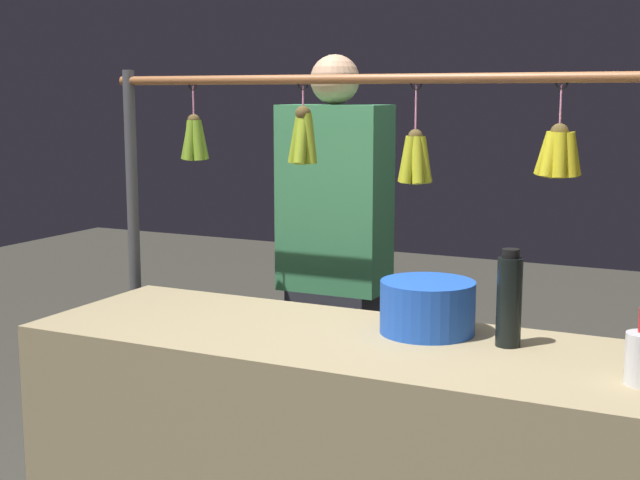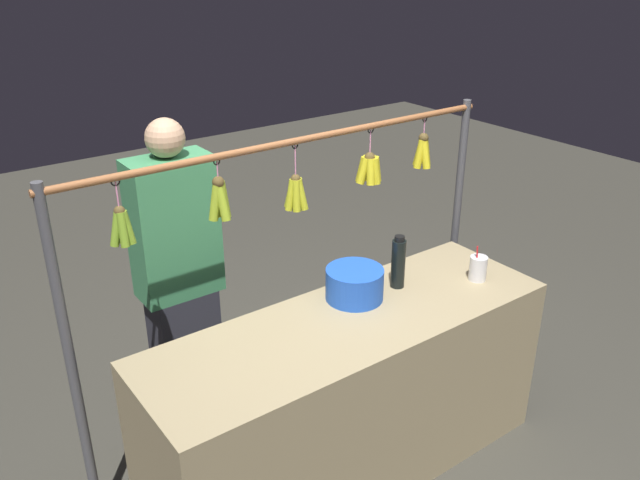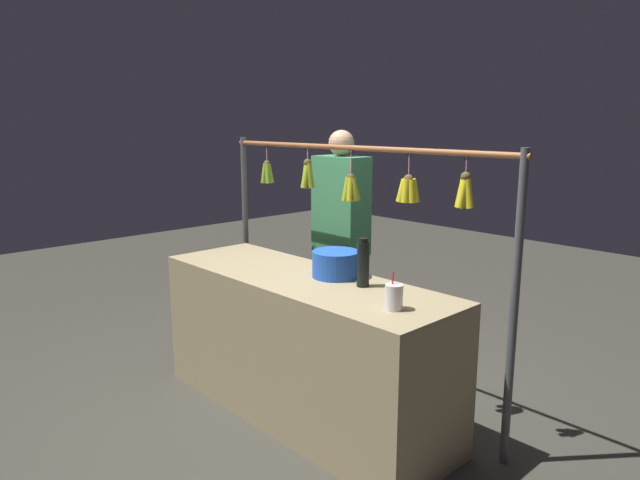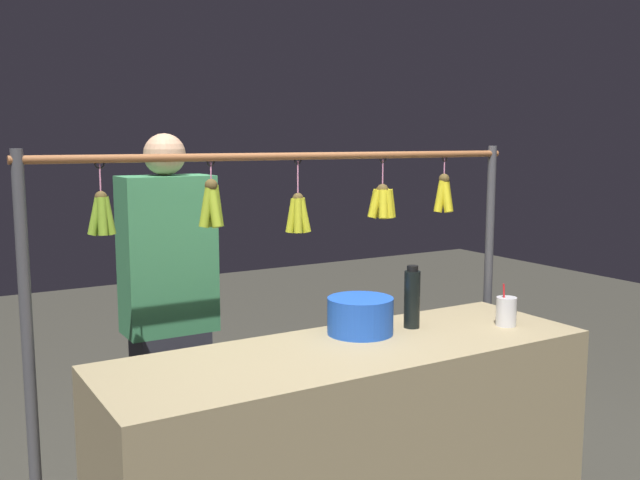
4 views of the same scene
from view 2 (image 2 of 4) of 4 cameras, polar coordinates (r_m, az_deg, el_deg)
name	(u,v)px [view 2 (image 2 of 4)]	position (r m, az deg, el deg)	size (l,w,h in m)	color
ground_plane	(348,466)	(3.54, 2.43, -19.11)	(12.00, 12.00, 0.00)	#3B3A31
market_counter	(349,397)	(3.25, 2.57, -13.53)	(2.01, 0.65, 0.87)	tan
display_rack	(303,224)	(3.17, -1.54, 1.42)	(2.33, 0.13, 1.66)	#4C4C51
water_bottle	(398,263)	(3.24, 6.85, -1.98)	(0.07, 0.07, 0.27)	black
blue_bucket	(355,284)	(3.14, 3.03, -3.85)	(0.28, 0.28, 0.16)	blue
drink_cup	(478,268)	(3.40, 13.62, -2.41)	(0.09, 0.09, 0.19)	silver
vendor_person	(180,286)	(3.40, -12.12, -3.95)	(0.41, 0.22, 1.71)	#2D2D38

